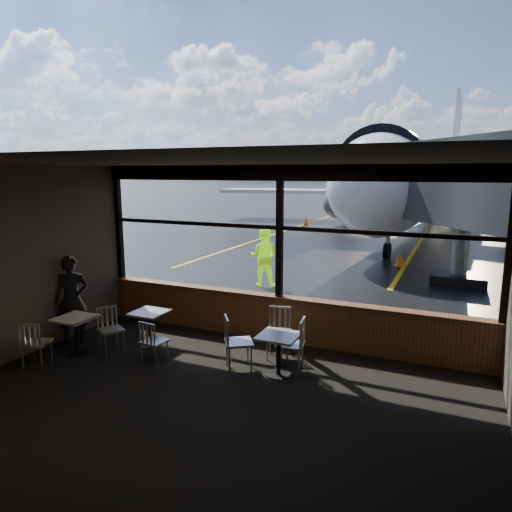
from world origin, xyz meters
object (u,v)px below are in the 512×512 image
Objects in this scene: chair_left_s at (36,343)px; cone_nose at (400,259)px; cone_wing at (306,221)px; cafe_table_near at (279,355)px; chair_near_w at (239,343)px; cafe_table_left at (77,336)px; cafe_table_mid at (150,329)px; ground_crew at (264,257)px; chair_mid_s at (154,342)px; chair_near_n at (278,333)px; passenger at (72,300)px; airliner at (434,139)px; jet_bridge at (477,204)px; chair_mid_w at (111,330)px; chair_near_e at (290,345)px.

chair_left_s reaches higher than cone_nose.
cone_nose is 13.20m from cone_wing.
chair_near_w reaches higher than cafe_table_near.
cafe_table_left is 3.13m from chair_near_w.
chair_left_s is (-3.98, -1.39, 0.07)m from cafe_table_near.
cafe_table_near reaches higher than cafe_table_mid.
chair_mid_s is at bearing 86.50° from ground_crew.
chair_mid_s is at bearing 7.06° from chair_left_s.
ground_crew reaches higher than chair_near_n.
chair_near_w is at bearing -75.05° from cone_wing.
chair_mid_s is 0.47× the size of passenger.
airliner is at bearing 87.57° from chair_mid_s.
airliner is at bearing 14.47° from cone_wing.
chair_mid_s reaches higher than cone_wing.
jet_bridge is 13.96× the size of chair_mid_s.
cafe_table_left is at bearing 7.55° from chair_near_n.
cafe_table_mid reaches higher than cone_wing.
cone_wing is at bearing 75.76° from chair_left_s.
airliner reaches higher than passenger.
chair_mid_w is at bearing 31.82° from cafe_table_left.
chair_mid_s is (-3.03, -23.66, -4.87)m from airliner.
chair_near_n is at bearing 116.41° from chair_near_w.
cafe_table_near is at bearing -94.12° from cone_nose.
cafe_table_mid is 0.80× the size of chair_mid_w.
chair_near_w is at bearing -98.05° from cone_nose.
jet_bridge is 13.28× the size of chair_mid_w.
chair_near_w is 0.55× the size of ground_crew.
cafe_table_left reaches higher than cone_wing.
cone_wing is at bearing -141.48° from chair_mid_w.
chair_near_e reaches higher than chair_mid_s.
passenger is at bearing -98.50° from airliner.
cafe_table_mid is 0.91m from chair_mid_s.
cafe_table_near is at bearing 144.07° from chair_near_e.
cafe_table_near is 0.41× the size of ground_crew.
passenger is (-5.14, -23.44, -4.40)m from airliner.
cafe_table_mid is 0.74m from chair_mid_w.
cafe_table_mid is at bearing -131.80° from chair_near_w.
passenger is (-4.01, -0.96, 0.42)m from chair_near_n.
chair_mid_w is at bearing -81.65° from cone_wing.
chair_mid_s is (-1.46, -0.41, -0.07)m from chair_near_w.
chair_mid_s is at bearing 98.08° from chair_near_e.
cafe_table_mid is at bearing -80.21° from cone_wing.
ground_crew is (0.59, 5.94, 0.43)m from chair_mid_w.
ground_crew is (-2.65, 5.59, 0.51)m from cafe_table_near.
airliner is 9.04m from cone_wing.
chair_mid_w reaches higher than chair_mid_s.
chair_mid_s reaches higher than cafe_table_near.
cone_nose is at bearing 67.53° from cafe_table_left.
cafe_table_mid is 0.97× the size of cafe_table_left.
cafe_table_near is at bearing 126.32° from chair_mid_w.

